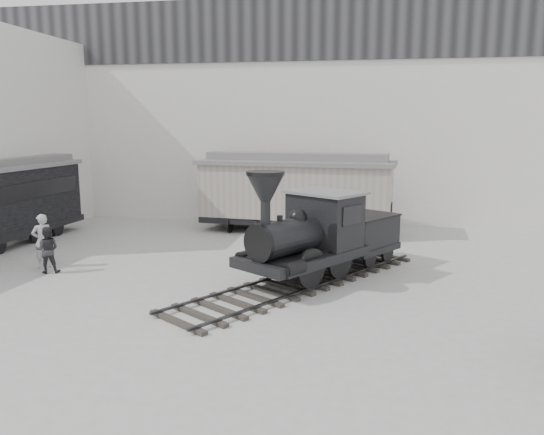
% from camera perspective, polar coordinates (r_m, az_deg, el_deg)
% --- Properties ---
extents(ground, '(90.00, 90.00, 0.00)m').
position_cam_1_polar(ground, '(14.07, -4.85, -10.82)').
color(ground, '#9E9E9B').
extents(north_wall, '(34.00, 2.51, 11.00)m').
position_cam_1_polar(north_wall, '(27.90, 2.77, 11.20)').
color(north_wall, silver).
rests_on(north_wall, ground).
extents(locomotive, '(7.54, 9.58, 3.57)m').
position_cam_1_polar(locomotive, '(17.20, 4.92, -2.34)').
color(locomotive, black).
rests_on(locomotive, ground).
extents(boxcar, '(9.24, 3.67, 3.69)m').
position_cam_1_polar(boxcar, '(24.55, 2.55, 2.89)').
color(boxcar, black).
rests_on(boxcar, ground).
extents(visitor_a, '(0.82, 0.81, 1.91)m').
position_cam_1_polar(visitor_a, '(20.21, -23.44, -2.33)').
color(visitor_a, '#B9B9B9').
rests_on(visitor_a, ground).
extents(visitor_b, '(0.93, 0.83, 1.59)m').
position_cam_1_polar(visitor_b, '(19.50, -23.02, -3.21)').
color(visitor_b, '#2B2B2D').
rests_on(visitor_b, ground).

